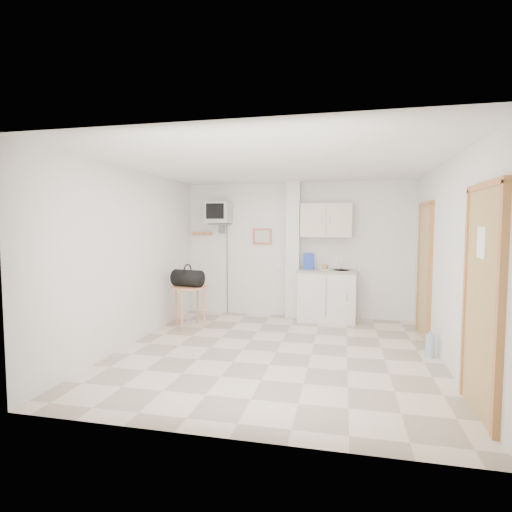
% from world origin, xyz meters
% --- Properties ---
extents(ground, '(4.50, 4.50, 0.00)m').
position_xyz_m(ground, '(0.00, 0.00, 0.00)').
color(ground, beige).
rests_on(ground, ground).
extents(room_envelope, '(4.24, 4.54, 2.55)m').
position_xyz_m(room_envelope, '(0.24, 0.09, 1.54)').
color(room_envelope, white).
rests_on(room_envelope, ground).
extents(kitchenette, '(1.03, 0.58, 2.10)m').
position_xyz_m(kitchenette, '(0.57, 2.00, 0.80)').
color(kitchenette, silver).
rests_on(kitchenette, ground).
extents(crt_television, '(0.44, 0.45, 2.15)m').
position_xyz_m(crt_television, '(-1.45, 2.02, 1.94)').
color(crt_television, slate).
rests_on(crt_television, ground).
extents(round_table, '(0.61, 0.61, 0.69)m').
position_xyz_m(round_table, '(-1.65, 1.05, 0.59)').
color(round_table, tan).
rests_on(round_table, ground).
extents(duffel_bag, '(0.56, 0.39, 0.38)m').
position_xyz_m(duffel_bag, '(-1.67, 1.01, 0.83)').
color(duffel_bag, black).
rests_on(duffel_bag, round_table).
extents(water_bottle, '(0.11, 0.11, 0.34)m').
position_xyz_m(water_bottle, '(1.98, 0.23, 0.15)').
color(water_bottle, '#98AFCF').
rests_on(water_bottle, ground).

